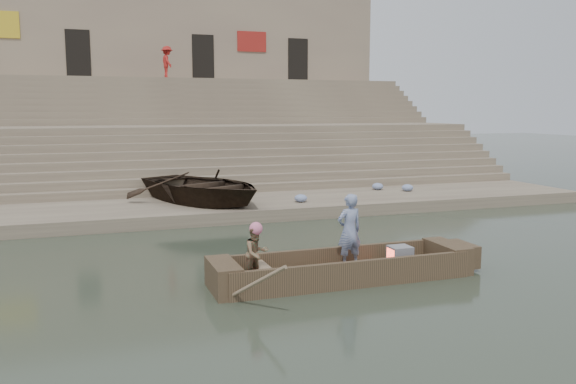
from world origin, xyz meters
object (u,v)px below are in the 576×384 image
rowing_man (256,253)px  main_rowboat (343,275)px  pedestrian (167,62)px  beached_rowboat (203,186)px  television (399,255)px  standing_man (349,231)px

rowing_man → main_rowboat: bearing=-13.4°
main_rowboat → rowing_man: rowing_man is taller
pedestrian → beached_rowboat: bearing=169.7°
rowing_man → television: size_ratio=2.40×
standing_man → pedestrian: 22.54m
rowing_man → standing_man: bearing=-9.8°
rowing_man → pedestrian: size_ratio=0.64×
standing_man → rowing_man: standing_man is taller
television → beached_rowboat: 9.09m
main_rowboat → television: 1.38m
rowing_man → pedestrian: pedestrian is taller
main_rowboat → beached_rowboat: size_ratio=0.94×
television → standing_man: bearing=172.0°
standing_man → television: size_ratio=3.44×
main_rowboat → pedestrian: pedestrian is taller
main_rowboat → television: bearing=0.0°
main_rowboat → rowing_man: bearing=-174.9°
main_rowboat → pedestrian: size_ratio=2.89×
beached_rowboat → pedestrian: (0.76, 13.41, 5.11)m
pedestrian → standing_man: bearing=174.8°
main_rowboat → television: size_ratio=10.87×
beached_rowboat → pedestrian: pedestrian is taller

